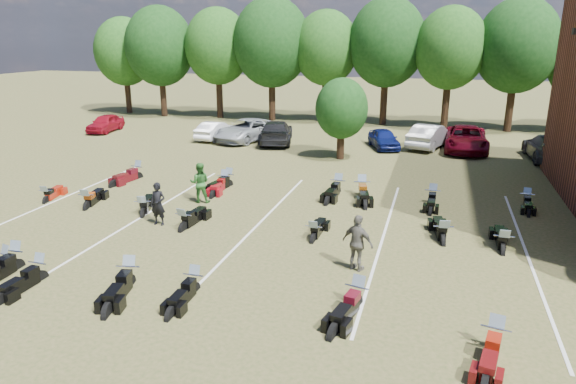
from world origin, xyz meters
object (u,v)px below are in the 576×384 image
at_px(car_4, 384,139).
at_px(person_green, 200,183).
at_px(motorcycle_7, 47,202).
at_px(person_black, 158,204).
at_px(car_0, 105,123).
at_px(person_grey, 358,243).
at_px(motorcycle_14, 138,178).
at_px(motorcycle_3, 130,286).
at_px(motorcycle_0, 17,269).

relative_size(car_4, person_green, 2.06).
xyz_separation_m(person_green, motorcycle_7, (-6.77, -2.02, -0.92)).
bearing_deg(person_black, car_0, 129.75).
relative_size(car_0, person_grey, 2.12).
xyz_separation_m(car_4, motorcycle_7, (-13.51, -16.25, -0.65)).
bearing_deg(motorcycle_14, car_4, 54.68).
bearing_deg(car_0, motorcycle_14, -55.81).
xyz_separation_m(car_0, motorcycle_7, (8.31, -16.33, -0.68)).
relative_size(person_black, motorcycle_14, 0.73).
bearing_deg(person_green, person_grey, 130.52).
bearing_deg(motorcycle_14, car_0, 141.38).
xyz_separation_m(person_green, motorcycle_3, (1.52, -8.13, -0.92)).
distance_m(car_4, motorcycle_0, 24.31).
height_order(motorcycle_3, motorcycle_7, motorcycle_3).
bearing_deg(person_green, motorcycle_7, -0.51).
distance_m(person_green, motorcycle_3, 8.32).
bearing_deg(car_4, motorcycle_3, -124.63).
bearing_deg(motorcycle_3, motorcycle_14, 108.22).
distance_m(person_green, motorcycle_7, 7.12).
height_order(car_4, person_green, person_green).
distance_m(person_green, motorcycle_0, 8.63).
height_order(person_grey, motorcycle_0, person_grey).
bearing_deg(motorcycle_0, car_4, 62.97).
bearing_deg(motorcycle_0, person_black, 60.38).
distance_m(car_0, person_grey, 30.13).
relative_size(car_0, motorcycle_3, 1.68).
bearing_deg(motorcycle_0, person_green, 67.54).
bearing_deg(motorcycle_7, motorcycle_14, -122.72).
height_order(motorcycle_0, motorcycle_14, motorcycle_14).
bearing_deg(motorcycle_7, person_grey, 155.96).
relative_size(person_black, motorcycle_3, 0.74).
bearing_deg(motorcycle_14, person_grey, -20.71).
bearing_deg(person_green, motorcycle_3, 83.52).
distance_m(motorcycle_7, motorcycle_14, 5.08).
bearing_deg(car_0, person_black, -56.66).
height_order(car_0, person_grey, person_grey).
xyz_separation_m(person_grey, motorcycle_0, (-10.69, -3.08, -0.94)).
bearing_deg(motorcycle_14, motorcycle_3, -48.71).
height_order(car_0, car_4, car_0).
xyz_separation_m(car_0, person_black, (14.77, -17.46, 0.19)).
xyz_separation_m(person_green, person_grey, (7.99, -5.07, 0.02)).
bearing_deg(motorcycle_14, person_black, -41.20).
bearing_deg(person_grey, person_black, 9.00).
height_order(car_4, motorcycle_0, car_4).
bearing_deg(motorcycle_7, person_black, 157.68).
distance_m(person_green, motorcycle_14, 5.78).
height_order(car_0, person_black, person_black).
bearing_deg(car_0, person_grey, -46.90).
bearing_deg(person_green, car_0, -60.60).
distance_m(motorcycle_3, motorcycle_14, 12.68).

